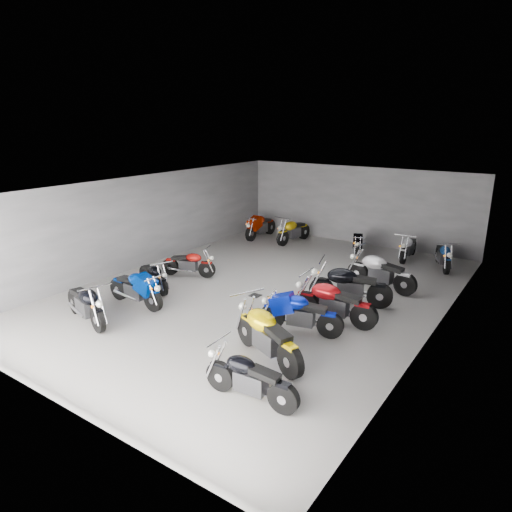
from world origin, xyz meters
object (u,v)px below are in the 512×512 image
(motorcycle_left_d, at_px, (189,263))
(motorcycle_back_f, at_px, (443,255))
(motorcycle_right_c, at_px, (300,314))
(motorcycle_right_e, at_px, (349,286))
(motorcycle_right_b, at_px, (267,336))
(motorcycle_back_d, at_px, (357,243))
(motorcycle_left_c, at_px, (153,276))
(motorcycle_left_a, at_px, (86,304))
(motorcycle_left_b, at_px, (136,288))
(motorcycle_right_d, at_px, (333,303))
(motorcycle_back_e, at_px, (408,247))
(motorcycle_right_a, at_px, (249,378))
(motorcycle_right_f, at_px, (380,272))
(drain_grate, at_px, (255,295))
(motorcycle_back_a, at_px, (260,226))
(motorcycle_back_b, at_px, (293,231))

(motorcycle_left_d, height_order, motorcycle_back_f, motorcycle_back_f)
(motorcycle_right_c, height_order, motorcycle_right_e, motorcycle_right_e)
(motorcycle_right_b, bearing_deg, motorcycle_back_d, 33.26)
(motorcycle_left_c, distance_m, motorcycle_left_d, 1.55)
(motorcycle_left_a, xyz_separation_m, motorcycle_right_b, (4.85, 1.04, 0.05))
(motorcycle_left_b, height_order, motorcycle_back_d, motorcycle_left_b)
(motorcycle_left_d, bearing_deg, motorcycle_right_b, 37.71)
(motorcycle_right_d, xyz_separation_m, motorcycle_back_e, (-0.08, 6.65, -0.07))
(motorcycle_left_b, xyz_separation_m, motorcycle_right_a, (5.25, -1.92, -0.03))
(motorcycle_right_b, height_order, motorcycle_right_f, motorcycle_right_b)
(motorcycle_right_c, height_order, motorcycle_back_d, motorcycle_right_c)
(motorcycle_right_d, bearing_deg, motorcycle_back_d, 13.21)
(motorcycle_back_d, bearing_deg, motorcycle_left_b, 46.27)
(drain_grate, distance_m, motorcycle_left_c, 3.19)
(motorcycle_right_d, bearing_deg, motorcycle_back_e, -3.16)
(motorcycle_right_a, xyz_separation_m, motorcycle_right_e, (-0.36, 5.37, 0.08))
(motorcycle_left_a, xyz_separation_m, motorcycle_right_d, (5.21, 3.60, 0.02))
(motorcycle_right_d, distance_m, motorcycle_right_f, 3.05)
(motorcycle_right_c, relative_size, motorcycle_right_f, 0.91)
(motorcycle_left_c, height_order, motorcycle_back_a, motorcycle_back_a)
(motorcycle_right_a, height_order, motorcycle_right_c, motorcycle_right_c)
(motorcycle_back_e, bearing_deg, motorcycle_back_d, 11.88)
(motorcycle_right_a, xyz_separation_m, motorcycle_back_f, (1.03, 10.30, -0.00))
(motorcycle_back_a, bearing_deg, motorcycle_left_b, 99.48)
(motorcycle_right_b, xyz_separation_m, motorcycle_right_e, (0.21, 3.91, -0.01))
(motorcycle_right_c, xyz_separation_m, motorcycle_back_a, (-6.05, 7.27, 0.02))
(motorcycle_left_c, height_order, motorcycle_right_e, motorcycle_right_e)
(motorcycle_left_b, bearing_deg, motorcycle_right_e, 127.41)
(motorcycle_right_a, height_order, motorcycle_back_e, motorcycle_right_a)
(motorcycle_right_a, bearing_deg, drain_grate, 30.45)
(drain_grate, bearing_deg, motorcycle_left_c, -154.75)
(motorcycle_back_a, bearing_deg, drain_grate, 122.51)
(motorcycle_right_e, xyz_separation_m, motorcycle_back_d, (-1.75, 4.83, -0.11))
(motorcycle_right_f, relative_size, motorcycle_back_d, 1.28)
(motorcycle_right_f, relative_size, motorcycle_back_a, 1.04)
(motorcycle_right_a, distance_m, motorcycle_right_e, 5.38)
(motorcycle_left_d, height_order, motorcycle_right_e, motorcycle_right_e)
(motorcycle_left_d, bearing_deg, motorcycle_back_f, 109.22)
(motorcycle_left_a, height_order, motorcycle_back_b, motorcycle_left_a)
(motorcycle_left_c, bearing_deg, motorcycle_back_a, -153.97)
(motorcycle_back_b, distance_m, motorcycle_back_d, 2.96)
(motorcycle_left_c, bearing_deg, motorcycle_left_a, 26.44)
(motorcycle_right_b, relative_size, motorcycle_back_d, 1.26)
(motorcycle_right_b, distance_m, motorcycle_back_d, 8.87)
(motorcycle_left_d, xyz_separation_m, motorcycle_back_d, (3.62, 5.58, 0.00))
(motorcycle_right_f, bearing_deg, motorcycle_back_a, 71.21)
(motorcycle_right_f, xyz_separation_m, motorcycle_back_d, (-2.03, 3.13, -0.10))
(motorcycle_left_a, xyz_separation_m, motorcycle_back_e, (5.13, 10.25, -0.05))
(motorcycle_right_e, bearing_deg, motorcycle_left_a, 117.44)
(motorcycle_left_c, xyz_separation_m, motorcycle_right_e, (5.41, 2.30, 0.11))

